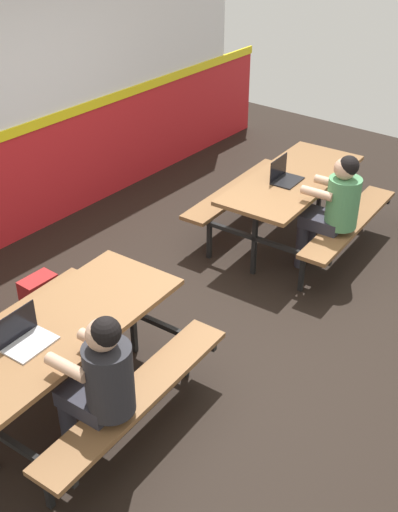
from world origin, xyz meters
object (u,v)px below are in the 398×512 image
object	(u,v)px
student_further	(334,205)
backpack_dark	(40,300)
student_nearer	(100,379)
laptop_silver	(25,338)
picnic_table_left	(64,342)
picnic_table_right	(292,193)
laptop_dark	(284,176)

from	to	relation	value
student_further	backpack_dark	xyz separation A→B (m)	(-2.25, 1.53, -0.49)
student_nearer	laptop_silver	world-z (taller)	student_nearer
picnic_table_left	picnic_table_right	distance (m)	2.97
laptop_dark	backpack_dark	size ratio (longest dim) A/B	0.76
picnic_table_left	laptop_dark	bearing A→B (deg)	0.35
picnic_table_right	backpack_dark	world-z (taller)	picnic_table_right
student_nearer	laptop_dark	size ratio (longest dim) A/B	3.62
student_nearer	laptop_silver	distance (m)	0.60
picnic_table_left	student_nearer	bearing A→B (deg)	-109.38
picnic_table_right	student_nearer	size ratio (longest dim) A/B	1.52
student_further	laptop_dark	size ratio (longest dim) A/B	3.62
laptop_dark	backpack_dark	bearing A→B (deg)	158.27
backpack_dark	picnic_table_left	bearing A→B (deg)	-118.44
backpack_dark	laptop_silver	bearing A→B (deg)	-130.50
picnic_table_left	laptop_silver	bearing A→B (deg)	176.12
picnic_table_right	backpack_dark	bearing A→B (deg)	158.65
laptop_silver	backpack_dark	distance (m)	1.35
student_further	backpack_dark	world-z (taller)	student_further
laptop_silver	laptop_dark	size ratio (longest dim) A/B	1.00
picnic_table_left	student_further	bearing A→B (deg)	-11.95
laptop_silver	student_further	bearing A→B (deg)	-11.22
laptop_silver	backpack_dark	xyz separation A→B (m)	(0.79, 0.93, -0.57)
picnic_table_right	laptop_silver	bearing A→B (deg)	179.45
student_nearer	student_further	world-z (taller)	same
student_further	laptop_silver	world-z (taller)	student_further
picnic_table_right	student_nearer	world-z (taller)	student_nearer
student_nearer	laptop_dark	bearing A→B (deg)	10.91
picnic_table_left	picnic_table_right	size ratio (longest dim) A/B	1.00
picnic_table_left	student_further	xyz separation A→B (m)	(2.76, -0.58, 0.13)
student_nearer	student_further	size ratio (longest dim) A/B	1.00
laptop_silver	laptop_dark	world-z (taller)	same
student_nearer	backpack_dark	xyz separation A→B (m)	(0.71, 1.52, -0.49)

